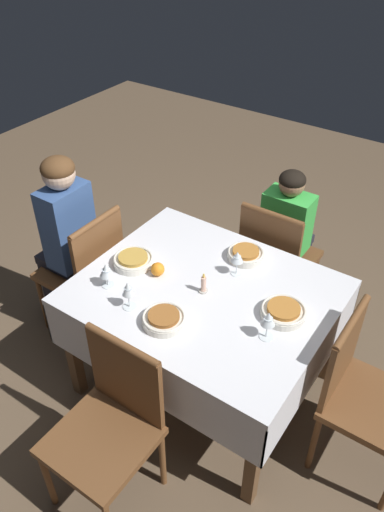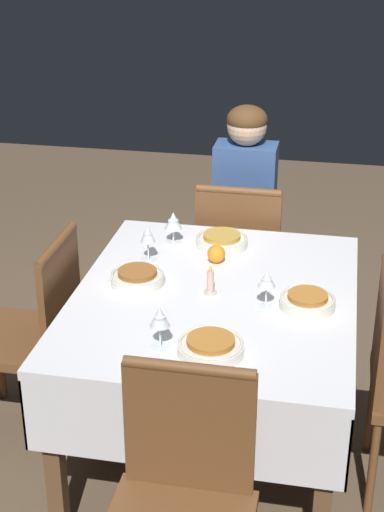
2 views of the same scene
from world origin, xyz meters
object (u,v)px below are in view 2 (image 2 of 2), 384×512
(bowl_east, at_px, (222,240))
(wine_glass_south, at_px, (267,280))
(candle_centerpiece, at_px, (210,284))
(orange_fruit, at_px, (216,254))
(chair_east, at_px, (240,255))
(bowl_north, at_px, (137,277))
(wine_glass_east, at_px, (173,222))
(person_adult_denim, at_px, (246,209))
(bowl_west, at_px, (211,346))
(chair_north, at_px, (34,327))
(bowl_south, at_px, (308,301))
(dining_table, at_px, (214,316))
(chair_west, at_px, (181,502))
(wine_glass_north, at_px, (148,235))
(wine_glass_west, at_px, (160,318))

(bowl_east, bearing_deg, wine_glass_south, -154.24)
(candle_centerpiece, height_order, orange_fruit, candle_centerpiece)
(chair_east, height_order, wine_glass_south, chair_east)
(bowl_north, bearing_deg, wine_glass_east, -7.66)
(bowl_north, bearing_deg, wine_glass_south, -100.88)
(person_adult_denim, height_order, bowl_west, person_adult_denim)
(chair_north, distance_m, candle_centerpiece, 0.80)
(chair_north, height_order, bowl_south, chair_north)
(chair_east, distance_m, wine_glass_east, 0.60)
(dining_table, bearing_deg, orange_fruit, 8.39)
(bowl_east, height_order, wine_glass_east, wine_glass_east)
(wine_glass_east, relative_size, orange_fruit, 1.89)
(chair_east, bearing_deg, chair_west, 92.13)
(candle_centerpiece, bearing_deg, bowl_south, -95.20)
(chair_east, height_order, wine_glass_east, chair_east)
(chair_east, relative_size, chair_north, 1.00)
(wine_glass_south, relative_size, wine_glass_north, 0.92)
(wine_glass_west, bearing_deg, chair_east, -4.42)
(bowl_south, relative_size, wine_glass_south, 1.38)
(chair_west, bearing_deg, dining_table, 93.21)
(orange_fruit, bearing_deg, bowl_south, -128.68)
(chair_north, distance_m, person_adult_denim, 1.28)
(bowl_north, bearing_deg, bowl_east, -32.97)
(chair_north, xyz_separation_m, candle_centerpiece, (-0.01, -0.74, 0.28))
(candle_centerpiece, distance_m, orange_fruit, 0.28)
(chair_east, distance_m, person_adult_denim, 0.25)
(chair_north, bearing_deg, candle_centerpiece, 88.93)
(wine_glass_north, bearing_deg, bowl_east, -53.41)
(chair_east, relative_size, bowl_south, 4.44)
(dining_table, height_order, bowl_east, bowl_east)
(orange_fruit, bearing_deg, chair_north, 110.51)
(wine_glass_south, distance_m, candle_centerpiece, 0.24)
(bowl_north, height_order, bowl_west, same)
(wine_glass_east, relative_size, wine_glass_south, 0.95)
(chair_north, height_order, bowl_north, chair_north)
(bowl_south, height_order, wine_glass_south, wine_glass_south)
(wine_glass_south, bearing_deg, chair_west, 169.15)
(chair_west, bearing_deg, bowl_south, 69.90)
(dining_table, bearing_deg, person_adult_denim, 0.89)
(chair_north, xyz_separation_m, wine_glass_west, (-0.43, -0.65, 0.35))
(chair_north, distance_m, bowl_south, 1.15)
(person_adult_denim, height_order, wine_glass_south, person_adult_denim)
(wine_glass_south, distance_m, bowl_west, 0.39)
(bowl_south, bearing_deg, chair_north, 87.55)
(person_adult_denim, distance_m, bowl_west, 1.45)
(chair_west, distance_m, wine_glass_west, 0.60)
(chair_west, distance_m, bowl_west, 0.53)
(bowl_south, distance_m, bowl_west, 0.48)
(chair_north, xyz_separation_m, orange_fruit, (0.27, -0.72, 0.28))
(bowl_north, height_order, wine_glass_west, wine_glass_west)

